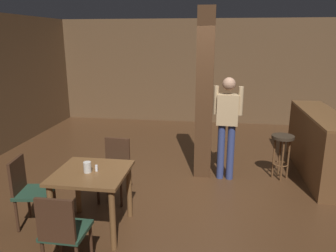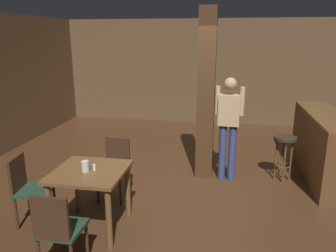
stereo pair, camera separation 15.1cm
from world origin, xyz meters
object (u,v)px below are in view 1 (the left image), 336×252
dining_table (92,183)px  bar_stool_near (282,146)px  salt_shaker (96,168)px  chair_south (63,230)px  chair_west (28,188)px  standing_person (227,121)px  napkin_cup (87,167)px  chair_north (115,166)px  bar_counter (314,143)px

dining_table → bar_stool_near: 3.21m
dining_table → bar_stool_near: (2.57, 1.92, -0.06)m
dining_table → salt_shaker: bearing=11.6°
chair_south → chair_west: bearing=136.4°
bar_stool_near → dining_table: bearing=-143.2°
dining_table → bar_stool_near: bearing=36.8°
standing_person → bar_stool_near: standing_person is taller
dining_table → napkin_cup: (-0.03, -0.04, 0.21)m
chair_north → bar_counter: bearing=23.4°
chair_south → bar_stool_near: (2.57, 2.74, 0.07)m
chair_west → bar_stool_near: size_ratio=1.17×
chair_west → standing_person: bearing=36.0°
standing_person → bar_stool_near: size_ratio=2.27×
standing_person → dining_table: bearing=-132.8°
napkin_cup → standing_person: standing_person is taller
chair_south → salt_shaker: size_ratio=11.65×
dining_table → napkin_cup: napkin_cup is taller
dining_table → chair_south: chair_south is taller
chair_west → napkin_cup: (0.80, -0.01, 0.34)m
standing_person → chair_south: bearing=-122.3°
bar_counter → bar_stool_near: bearing=-154.9°
dining_table → salt_shaker: 0.20m
dining_table → napkin_cup: size_ratio=6.61×
salt_shaker → bar_counter: size_ratio=0.03×
salt_shaker → dining_table: bearing=-168.4°
salt_shaker → standing_person: bearing=48.1°
bar_counter → standing_person: bearing=-164.6°
chair_south → napkin_cup: napkin_cup is taller
dining_table → bar_counter: 3.84m
bar_stool_near → bar_counter: bearing=25.1°
chair_north → bar_stool_near: (2.55, 1.08, 0.07)m
napkin_cup → standing_person: size_ratio=0.08×
dining_table → salt_shaker: size_ratio=11.24×
napkin_cup → salt_shaker: bearing=28.1°
salt_shaker → bar_counter: bar_counter is taller
chair_north → standing_person: (1.62, 0.94, 0.50)m
napkin_cup → chair_west: bearing=179.0°
standing_person → bar_counter: standing_person is taller
chair_south → bar_stool_near: bearing=46.9°
bar_stool_near → napkin_cup: bearing=-143.0°
dining_table → bar_counter: (3.15, 2.19, -0.07)m
standing_person → napkin_cup: bearing=-132.7°
dining_table → bar_counter: bearing=34.8°
chair_south → chair_north: (0.02, 1.66, 0.00)m
bar_stool_near → standing_person: bearing=-171.1°
chair_north → salt_shaker: chair_north is taller
chair_south → bar_stool_near: size_ratio=1.17×
chair_west → salt_shaker: size_ratio=11.65×
napkin_cup → bar_counter: bar_counter is taller
bar_counter → dining_table: bearing=-145.2°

